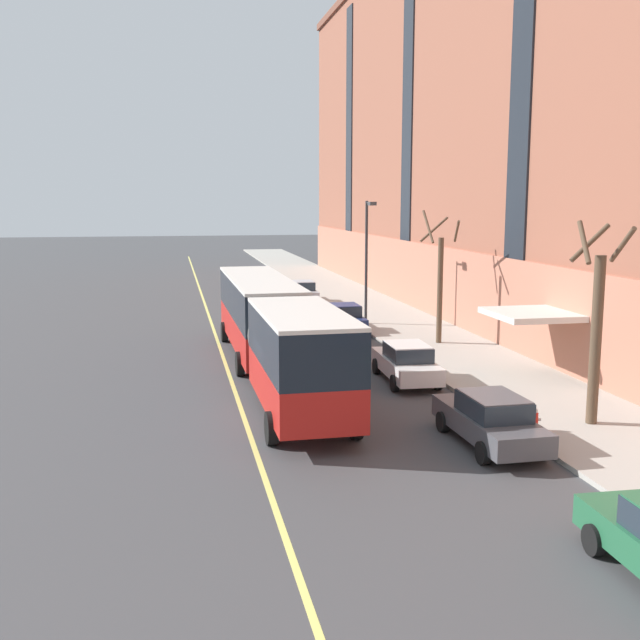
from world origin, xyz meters
name	(u,v)px	position (x,y,z in m)	size (l,w,h in m)	color
ground_plane	(283,414)	(0.00, 0.00, 0.00)	(260.00, 260.00, 0.00)	#424244
sidewalk	(506,379)	(9.39, 3.00, 0.07)	(5.46, 160.00, 0.15)	#ADA89E
city_bus	(272,326)	(0.37, 5.39, 2.11)	(3.04, 20.07, 3.65)	red
parked_car_navy_0	(343,318)	(5.53, 14.97, 0.78)	(1.98, 4.26, 1.56)	navy
parked_car_silver_1	(302,292)	(5.35, 26.99, 0.78)	(1.96, 4.35, 1.56)	#B7B7BC
parked_car_darkgray_2	(490,420)	(5.43, -4.36, 0.78)	(1.98, 4.79, 1.56)	#4C4C51
parked_car_white_3	(406,362)	(5.43, 3.56, 0.78)	(2.04, 4.82, 1.56)	silver
street_tree_mid_block	(596,325)	(9.30, -3.31, 3.26)	(1.54, 1.51, 6.33)	brown
street_tree_far_uptown	(440,280)	(9.29, 10.44, 3.27)	(1.84, 1.84, 6.46)	brown
street_lamp	(367,249)	(7.26, 16.57, 4.38)	(0.36, 1.48, 6.90)	#2D2D30
fire_hydrant	(534,419)	(7.16, -3.70, 0.49)	(0.42, 0.24, 0.72)	red
lane_centerline	(236,394)	(-1.33, 3.00, 0.00)	(0.16, 140.00, 0.01)	#E0D66B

